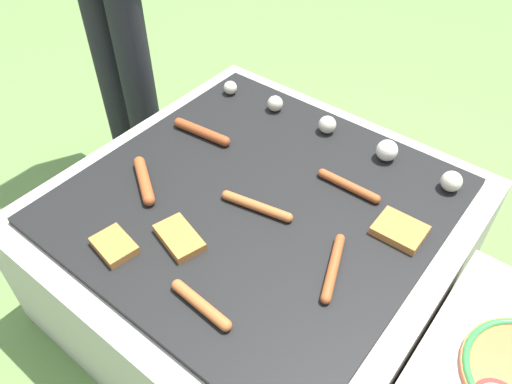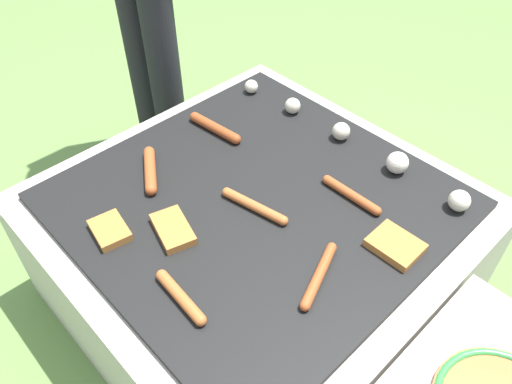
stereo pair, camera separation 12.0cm
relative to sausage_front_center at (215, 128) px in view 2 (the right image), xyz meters
name	(u,v)px [view 2 (the right image)]	position (x,y,z in m)	size (l,w,h in m)	color
ground_plane	(256,294)	(0.27, -0.10, -0.43)	(14.00, 14.00, 0.00)	#608442
grill	(256,252)	(0.27, -0.10, -0.22)	(0.95, 0.95, 0.41)	#B2AA9E
sausage_front_left	(319,275)	(0.54, -0.17, 0.00)	(0.08, 0.18, 0.02)	#A34C23
sausage_back_left	(254,206)	(0.30, -0.13, 0.00)	(0.18, 0.06, 0.02)	#B7602D
sausage_mid_right	(150,170)	(0.02, -0.24, 0.00)	(0.15, 0.11, 0.03)	#A34C23
sausage_front_center	(215,128)	(0.00, 0.00, 0.00)	(0.19, 0.04, 0.03)	#93421E
sausage_mid_left	(180,297)	(0.38, -0.41, 0.00)	(0.16, 0.03, 0.02)	#B7602D
sausage_front_right	(351,195)	(0.43, 0.07, 0.00)	(0.18, 0.02, 0.02)	#A34C23
bread_slice_right	(173,229)	(0.22, -0.31, 0.00)	(0.13, 0.10, 0.02)	#B27033
bread_slice_left	(110,230)	(0.13, -0.42, 0.00)	(0.11, 0.09, 0.02)	#B27033
bread_slice_center	(395,245)	(0.60, 0.01, 0.00)	(0.11, 0.09, 0.02)	#B27033
mushroom_row	(361,144)	(0.34, 0.23, 0.01)	(0.75, 0.07, 0.06)	beige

